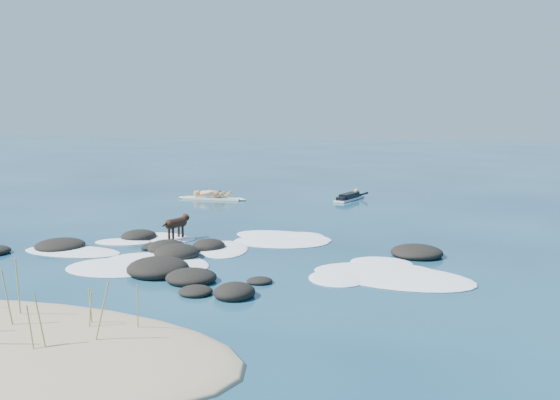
% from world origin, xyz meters
% --- Properties ---
extents(ground, '(160.00, 160.00, 0.00)m').
position_xyz_m(ground, '(0.00, 0.00, 0.00)').
color(ground, '#0A2642').
rests_on(ground, ground).
extents(dune_grass, '(4.34, 1.80, 1.20)m').
position_xyz_m(dune_grass, '(-0.01, -7.85, 0.62)').
color(dune_grass, olive).
rests_on(dune_grass, ground).
extents(reef_rocks, '(13.63, 6.42, 0.50)m').
position_xyz_m(reef_rocks, '(-0.21, -1.71, 0.10)').
color(reef_rocks, black).
rests_on(reef_rocks, ground).
extents(breaking_foam, '(15.30, 7.42, 0.12)m').
position_xyz_m(breaking_foam, '(1.19, -0.81, 0.01)').
color(breaking_foam, white).
rests_on(breaking_foam, ground).
extents(standing_surfer_rig, '(3.23, 0.68, 1.83)m').
position_xyz_m(standing_surfer_rig, '(-3.75, 9.48, 0.72)').
color(standing_surfer_rig, '#F1EBC1').
rests_on(standing_surfer_rig, ground).
extents(paddling_surfer_rig, '(1.25, 2.51, 0.43)m').
position_xyz_m(paddling_surfer_rig, '(2.19, 11.21, 0.15)').
color(paddling_surfer_rig, silver).
rests_on(paddling_surfer_rig, ground).
extents(dog, '(0.52, 1.22, 0.79)m').
position_xyz_m(dog, '(-1.06, 0.74, 0.52)').
color(dog, black).
rests_on(dog, ground).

